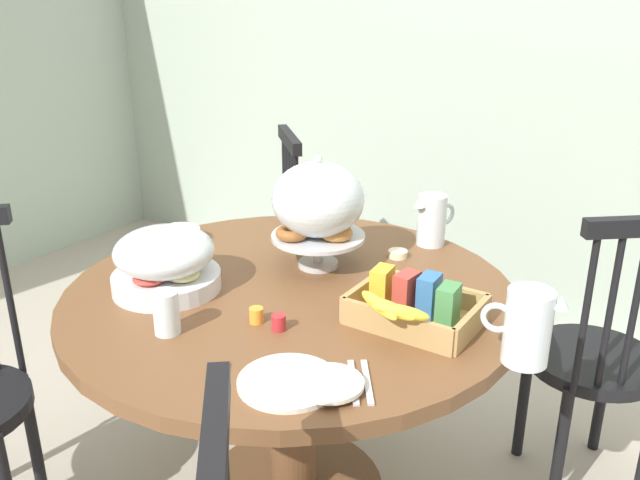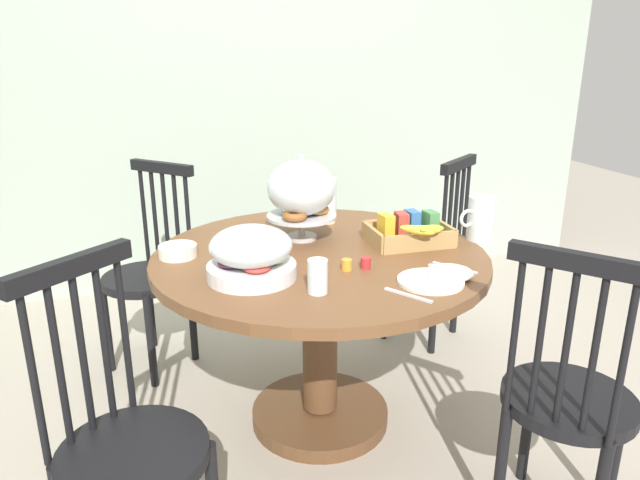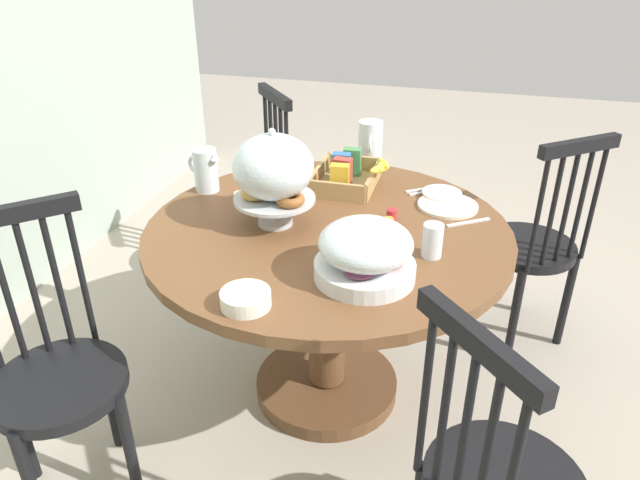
{
  "view_description": "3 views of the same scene",
  "coord_description": "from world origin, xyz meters",
  "px_view_note": "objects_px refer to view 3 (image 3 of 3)",
  "views": [
    {
      "loc": [
        1.03,
        -1.21,
        1.56
      ],
      "look_at": [
        0.02,
        0.33,
        0.84
      ],
      "focal_mm": 38.08,
      "sensor_mm": 36.0,
      "label": 1
    },
    {
      "loc": [
        -0.53,
        -1.82,
        1.47
      ],
      "look_at": [
        0.02,
        0.18,
        0.79
      ],
      "focal_mm": 32.66,
      "sensor_mm": 36.0,
      "label": 2
    },
    {
      "loc": [
        -1.74,
        -0.28,
        1.67
      ],
      "look_at": [
        -0.08,
        0.18,
        0.74
      ],
      "focal_mm": 33.31,
      "sensor_mm": 36.0,
      "label": 3
    }
  ],
  "objects_px": {
    "pastry_stand_with_dome": "(273,171)",
    "china_plate_large": "(448,206)",
    "windsor_chair_far_side": "(253,199)",
    "fruit_platter_covered": "(365,252)",
    "orange_juice_pitcher": "(206,172)",
    "milk_pitcher": "(370,143)",
    "windsor_chair_facing_door": "(531,249)",
    "dining_table": "(327,276)",
    "windsor_chair_near_window": "(58,379)",
    "cereal_bowl": "(246,299)",
    "drinking_glass": "(432,240)",
    "butter_dish": "(242,196)",
    "china_plate_small": "(442,193)",
    "cereal_basket": "(349,175)"
  },
  "relations": [
    {
      "from": "pastry_stand_with_dome",
      "to": "china_plate_large",
      "type": "height_order",
      "value": "pastry_stand_with_dome"
    },
    {
      "from": "windsor_chair_far_side",
      "to": "fruit_platter_covered",
      "type": "xyz_separation_m",
      "value": [
        -1.02,
        -0.76,
        0.37
      ]
    },
    {
      "from": "orange_juice_pitcher",
      "to": "milk_pitcher",
      "type": "relative_size",
      "value": 0.9
    },
    {
      "from": "windsor_chair_facing_door",
      "to": "fruit_platter_covered",
      "type": "height_order",
      "value": "windsor_chair_facing_door"
    },
    {
      "from": "windsor_chair_far_side",
      "to": "dining_table",
      "type": "bearing_deg",
      "value": -141.91
    },
    {
      "from": "windsor_chair_near_window",
      "to": "cereal_bowl",
      "type": "xyz_separation_m",
      "value": [
        0.13,
        -0.58,
        0.31
      ]
    },
    {
      "from": "drinking_glass",
      "to": "windsor_chair_near_window",
      "type": "bearing_deg",
      "value": 117.43
    },
    {
      "from": "dining_table",
      "to": "fruit_platter_covered",
      "type": "height_order",
      "value": "fruit_platter_covered"
    },
    {
      "from": "dining_table",
      "to": "milk_pitcher",
      "type": "xyz_separation_m",
      "value": [
        0.66,
        -0.02,
        0.28
      ]
    },
    {
      "from": "dining_table",
      "to": "milk_pitcher",
      "type": "relative_size",
      "value": 6.73
    },
    {
      "from": "butter_dish",
      "to": "milk_pitcher",
      "type": "bearing_deg",
      "value": -36.92
    },
    {
      "from": "windsor_chair_far_side",
      "to": "milk_pitcher",
      "type": "relative_size",
      "value": 5.2
    },
    {
      "from": "windsor_chair_far_side",
      "to": "fruit_platter_covered",
      "type": "bearing_deg",
      "value": -143.27
    },
    {
      "from": "pastry_stand_with_dome",
      "to": "china_plate_small",
      "type": "height_order",
      "value": "pastry_stand_with_dome"
    },
    {
      "from": "cereal_basket",
      "to": "china_plate_large",
      "type": "relative_size",
      "value": 1.44
    },
    {
      "from": "orange_juice_pitcher",
      "to": "dining_table",
      "type": "bearing_deg",
      "value": -108.72
    },
    {
      "from": "milk_pitcher",
      "to": "drinking_glass",
      "type": "distance_m",
      "value": 0.85
    },
    {
      "from": "fruit_platter_covered",
      "to": "orange_juice_pitcher",
      "type": "relative_size",
      "value": 1.77
    },
    {
      "from": "china_plate_large",
      "to": "butter_dish",
      "type": "height_order",
      "value": "butter_dish"
    },
    {
      "from": "china_plate_large",
      "to": "china_plate_small",
      "type": "distance_m",
      "value": 0.09
    },
    {
      "from": "orange_juice_pitcher",
      "to": "drinking_glass",
      "type": "distance_m",
      "value": 0.94
    },
    {
      "from": "windsor_chair_facing_door",
      "to": "china_plate_small",
      "type": "bearing_deg",
      "value": 119.28
    },
    {
      "from": "windsor_chair_near_window",
      "to": "cereal_basket",
      "type": "height_order",
      "value": "windsor_chair_near_window"
    },
    {
      "from": "fruit_platter_covered",
      "to": "milk_pitcher",
      "type": "relative_size",
      "value": 1.6
    },
    {
      "from": "windsor_chair_facing_door",
      "to": "dining_table",
      "type": "bearing_deg",
      "value": 127.66
    },
    {
      "from": "windsor_chair_far_side",
      "to": "butter_dish",
      "type": "xyz_separation_m",
      "value": [
        -0.59,
        -0.2,
        0.3
      ]
    },
    {
      "from": "fruit_platter_covered",
      "to": "windsor_chair_far_side",
      "type": "bearing_deg",
      "value": 36.73
    },
    {
      "from": "orange_juice_pitcher",
      "to": "milk_pitcher",
      "type": "bearing_deg",
      "value": -48.74
    },
    {
      "from": "milk_pitcher",
      "to": "china_plate_large",
      "type": "bearing_deg",
      "value": -136.7
    },
    {
      "from": "orange_juice_pitcher",
      "to": "milk_pitcher",
      "type": "distance_m",
      "value": 0.73
    },
    {
      "from": "dining_table",
      "to": "cereal_basket",
      "type": "height_order",
      "value": "cereal_basket"
    },
    {
      "from": "milk_pitcher",
      "to": "drinking_glass",
      "type": "xyz_separation_m",
      "value": [
        -0.77,
        -0.35,
        -0.03
      ]
    },
    {
      "from": "china_plate_small",
      "to": "fruit_platter_covered",
      "type": "bearing_deg",
      "value": 165.36
    },
    {
      "from": "china_plate_small",
      "to": "cereal_basket",
      "type": "bearing_deg",
      "value": 87.73
    },
    {
      "from": "windsor_chair_facing_door",
      "to": "windsor_chair_far_side",
      "type": "distance_m",
      "value": 1.32
    },
    {
      "from": "windsor_chair_far_side",
      "to": "drinking_glass",
      "type": "height_order",
      "value": "windsor_chair_far_side"
    },
    {
      "from": "orange_juice_pitcher",
      "to": "cereal_bowl",
      "type": "bearing_deg",
      "value": -147.97
    },
    {
      "from": "windsor_chair_far_side",
      "to": "windsor_chair_facing_door",
      "type": "bearing_deg",
      "value": -97.12
    },
    {
      "from": "milk_pitcher",
      "to": "butter_dish",
      "type": "xyz_separation_m",
      "value": [
        -0.52,
        0.39,
        -0.07
      ]
    },
    {
      "from": "fruit_platter_covered",
      "to": "drinking_glass",
      "type": "distance_m",
      "value": 0.25
    },
    {
      "from": "orange_juice_pitcher",
      "to": "butter_dish",
      "type": "height_order",
      "value": "orange_juice_pitcher"
    },
    {
      "from": "windsor_chair_facing_door",
      "to": "drinking_glass",
      "type": "xyz_separation_m",
      "value": [
        -0.68,
        0.37,
        0.34
      ]
    },
    {
      "from": "cereal_basket",
      "to": "china_plate_small",
      "type": "distance_m",
      "value": 0.37
    },
    {
      "from": "pastry_stand_with_dome",
      "to": "milk_pitcher",
      "type": "distance_m",
      "value": 0.73
    },
    {
      "from": "pastry_stand_with_dome",
      "to": "drinking_glass",
      "type": "xyz_separation_m",
      "value": [
        -0.08,
        -0.54,
        -0.14
      ]
    },
    {
      "from": "milk_pitcher",
      "to": "cereal_basket",
      "type": "bearing_deg",
      "value": 174.63
    },
    {
      "from": "fruit_platter_covered",
      "to": "drinking_glass",
      "type": "relative_size",
      "value": 2.73
    },
    {
      "from": "dining_table",
      "to": "windsor_chair_far_side",
      "type": "height_order",
      "value": "windsor_chair_far_side"
    },
    {
      "from": "butter_dish",
      "to": "pastry_stand_with_dome",
      "type": "bearing_deg",
      "value": -131.05
    },
    {
      "from": "milk_pitcher",
      "to": "cereal_bowl",
      "type": "bearing_deg",
      "value": 174.59
    }
  ]
}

